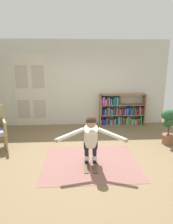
% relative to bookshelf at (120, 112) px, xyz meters
% --- Properties ---
extents(ground_plane, '(7.20, 7.20, 0.00)m').
position_rel_bookshelf_xyz_m(ground_plane, '(-1.38, -2.39, -0.47)').
color(ground_plane, brown).
extents(back_wall, '(6.00, 0.10, 2.90)m').
position_rel_bookshelf_xyz_m(back_wall, '(-1.38, 0.21, 0.98)').
color(back_wall, beige).
rests_on(back_wall, ground).
extents(double_door, '(1.22, 0.05, 2.45)m').
position_rel_bookshelf_xyz_m(double_door, '(-3.08, 0.15, 0.76)').
color(double_door, beige).
rests_on(double_door, ground).
extents(rug, '(2.11, 1.73, 0.01)m').
position_rel_bookshelf_xyz_m(rug, '(-1.26, -2.66, -0.47)').
color(rug, '#7F544D').
rests_on(rug, ground).
extents(bookshelf, '(1.59, 0.30, 1.10)m').
position_rel_bookshelf_xyz_m(bookshelf, '(0.00, 0.00, 0.00)').
color(bookshelf, '#8A684C').
rests_on(bookshelf, ground).
extents(potted_plant, '(0.47, 0.36, 0.98)m').
position_rel_bookshelf_xyz_m(potted_plant, '(0.92, -1.75, 0.16)').
color(potted_plant, brown).
rests_on(potted_plant, ground).
extents(skis_pair, '(0.33, 0.96, 0.07)m').
position_rel_bookshelf_xyz_m(skis_pair, '(-1.26, -2.62, -0.45)').
color(skis_pair, brown).
rests_on(skis_pair, rug).
extents(person_skier, '(1.42, 0.71, 1.11)m').
position_rel_bookshelf_xyz_m(person_skier, '(-1.27, -2.84, 0.24)').
color(person_skier, white).
rests_on(person_skier, skis_pair).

